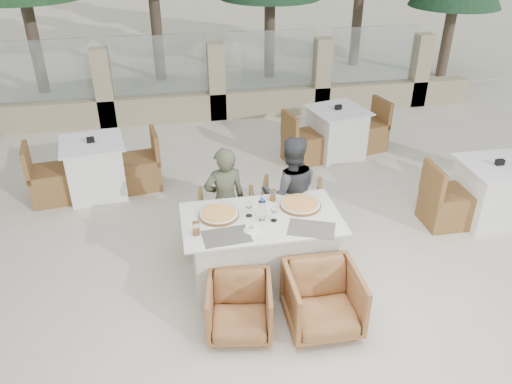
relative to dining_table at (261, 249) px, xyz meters
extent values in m
plane|color=beige|center=(0.11, -0.03, -0.39)|extent=(80.00, 80.00, 0.00)
cube|color=beige|center=(0.11, 13.97, -0.38)|extent=(30.00, 16.00, 0.01)
cube|color=#555049|center=(-0.39, -0.26, 0.39)|extent=(0.47, 0.34, 0.00)
cube|color=#5D594F|center=(0.44, -0.29, 0.39)|extent=(0.53, 0.44, 0.00)
cylinder|color=orange|center=(-0.42, 0.11, 0.41)|extent=(0.41, 0.41, 0.05)
cylinder|color=#CD5A1C|center=(0.44, 0.14, 0.41)|extent=(0.50, 0.50, 0.06)
cylinder|color=#AAC1DF|center=(0.00, -0.03, 0.51)|extent=(0.08, 0.08, 0.25)
cylinder|color=#BF6B1B|center=(-0.67, -0.17, 0.45)|extent=(0.08, 0.08, 0.14)
cylinder|color=#C8731C|center=(0.18, 0.31, 0.45)|extent=(0.07, 0.07, 0.13)
imported|color=olive|center=(-0.26, 0.76, -0.08)|extent=(0.73, 0.74, 0.61)
imported|color=olive|center=(0.51, 0.75, -0.06)|extent=(0.88, 0.89, 0.66)
imported|color=#966136|center=(-0.34, -0.71, -0.11)|extent=(0.68, 0.69, 0.55)
imported|color=#9C6738|center=(0.43, -0.79, -0.07)|extent=(0.67, 0.69, 0.62)
imported|color=#4A4E39|center=(-0.29, 0.62, 0.26)|extent=(0.50, 0.35, 1.28)
imported|color=#3C3E42|center=(0.45, 0.58, 0.30)|extent=(0.70, 0.56, 1.36)
camera|label=1|loc=(-0.84, -4.13, 3.10)|focal=35.00mm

